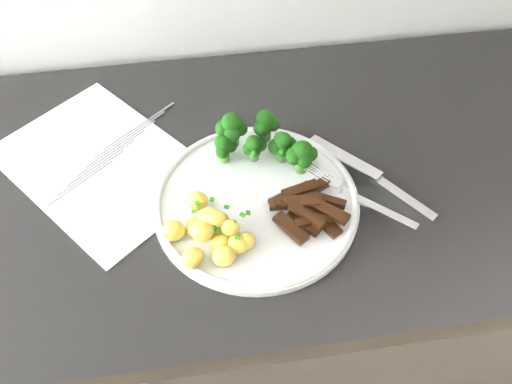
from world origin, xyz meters
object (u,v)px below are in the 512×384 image
Objects in this scene: counter at (225,308)px; knife at (386,186)px; recipe_paper at (101,164)px; beef_strips at (306,207)px; broccoli at (261,139)px; fork at (362,199)px; potatoes at (211,230)px; plate at (256,201)px.

counter is 0.51m from knife.
beef_strips is (0.29, -0.14, 0.02)m from recipe_paper.
broccoli reaches higher than fork.
recipe_paper is 2.62× the size of broccoli.
potatoes is 0.66× the size of knife.
broccoli is at bearing 112.22° from beef_strips.
fork reaches higher than plate.
plate is 2.01× the size of broccoli.
counter is 20.45× the size of beef_strips.
fork is at bearing 2.20° from beef_strips.
counter is at bearing 158.04° from fork.
recipe_paper reaches higher than counter.
potatoes is at bearing -169.72° from beef_strips.
potatoes is at bearing -141.63° from plate.
potatoes is (-0.09, -0.14, -0.02)m from broccoli.
counter is 0.45m from plate.
broccoli is at bearing 56.91° from potatoes.
potatoes is 0.22m from fork.
beef_strips reaches higher than knife.
potatoes is 1.10× the size of beef_strips.
knife is (0.42, -0.11, 0.01)m from recipe_paper.
potatoes reaches higher than plate.
plate is (0.06, -0.06, 0.44)m from counter.
beef_strips is 0.80× the size of fork.
knife is (0.25, -0.06, 0.44)m from counter.
plate reaches higher than counter.
plate reaches higher than recipe_paper.
potatoes reaches higher than counter.
plate is 0.09m from potatoes.
counter is 0.48m from beef_strips.
potatoes reaches higher than recipe_paper.
recipe_paper is 2.08× the size of knife.
recipe_paper is at bearing 153.94° from beef_strips.
broccoli is at bearing 154.25° from knife.
broccoli is 0.79× the size of knife.
potatoes is at bearing -172.77° from fork.
counter is 18.63× the size of potatoes.
broccoli reaches higher than knife.
fork is (0.38, -0.14, 0.02)m from recipe_paper.
fork reaches higher than counter.
counter is 0.51m from fork.
potatoes is (0.16, -0.17, 0.03)m from recipe_paper.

